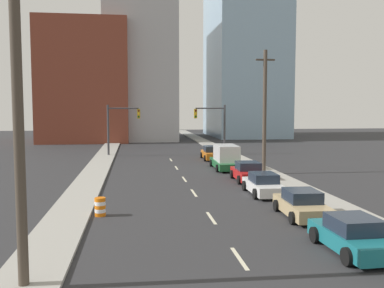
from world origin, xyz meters
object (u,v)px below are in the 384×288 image
utility_pole_left_near (18,107)px  sedan_tan (302,205)px  sedan_teal (353,236)px  traffic_barrel (100,207)px  sedan_red (248,172)px  traffic_signal_left (118,123)px  utility_pole_right_mid (265,111)px  traffic_signal_right (216,123)px  box_truck_green (226,158)px  sedan_white (263,185)px  sedan_orange (212,153)px

utility_pole_left_near → sedan_tan: (11.77, 7.17, -4.91)m
sedan_teal → sedan_tan: 5.35m
utility_pole_left_near → sedan_teal: (11.67, 1.82, -4.91)m
traffic_barrel → sedan_tan: (10.16, -1.55, 0.16)m
sedan_red → utility_pole_left_near: bearing=-122.1°
traffic_signal_left → utility_pole_right_mid: utility_pole_right_mid is taller
utility_pole_right_mid → sedan_red: utility_pole_right_mid is taller
traffic_signal_right → traffic_signal_left: bearing=180.0°
utility_pole_right_mid → sedan_teal: utility_pole_right_mid is taller
traffic_barrel → sedan_red: sedan_red is taller
utility_pole_left_near → utility_pole_right_mid: utility_pole_left_near is taller
traffic_signal_left → box_truck_green: size_ratio=1.02×
utility_pole_left_near → traffic_signal_left: bearing=87.7°
utility_pole_right_mid → traffic_signal_right: bearing=94.5°
utility_pole_right_mid → traffic_barrel: size_ratio=10.78×
traffic_signal_right → traffic_barrel: traffic_signal_right is taller
sedan_tan → sedan_teal: bearing=-89.1°
traffic_signal_right → utility_pole_right_mid: bearing=-85.5°
sedan_tan → sedan_red: sedan_red is taller
sedan_teal → sedan_red: sedan_red is taller
traffic_barrel → sedan_red: 13.81m
traffic_signal_right → sedan_teal: bearing=-92.0°
sedan_red → utility_pole_right_mid: bearing=56.4°
box_truck_green → traffic_barrel: bearing=-121.2°
traffic_signal_left → traffic_barrel: traffic_signal_left is taller
traffic_signal_right → sedan_red: (-1.01, -18.39, -3.11)m
sedan_white → box_truck_green: 11.35m
utility_pole_left_near → traffic_barrel: (1.61, 8.72, -5.07)m
traffic_signal_left → box_truck_green: 15.98m
sedan_teal → sedan_white: (-0.14, 11.09, -0.01)m
utility_pole_right_mid → box_truck_green: utility_pole_right_mid is taller
traffic_signal_right → traffic_barrel: (-11.27, -27.63, -3.30)m
sedan_white → sedan_orange: size_ratio=0.94×
traffic_barrel → utility_pole_right_mid: bearing=44.8°
box_truck_green → sedan_teal: bearing=-88.2°
box_truck_green → sedan_tan: bearing=-87.8°
utility_pole_right_mid → sedan_tan: (-2.31, -13.95, -4.62)m
traffic_barrel → sedan_tan: bearing=-8.7°
box_truck_green → sedan_orange: size_ratio=1.20×
utility_pole_left_near → sedan_red: size_ratio=2.53×
traffic_barrel → box_truck_green: (9.93, 15.53, 0.55)m
utility_pole_left_near → box_truck_green: utility_pole_left_near is taller
utility_pole_right_mid → sedan_teal: size_ratio=2.41×
traffic_barrel → box_truck_green: box_truck_green is taller
utility_pole_left_near → sedan_teal: 12.79m
utility_pole_right_mid → box_truck_green: bearing=129.1°
traffic_signal_left → traffic_barrel: size_ratio=6.17×
traffic_signal_right → box_truck_green: traffic_signal_right is taller
traffic_signal_right → utility_pole_left_near: bearing=-109.5°
sedan_tan → sedan_red: size_ratio=1.00×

